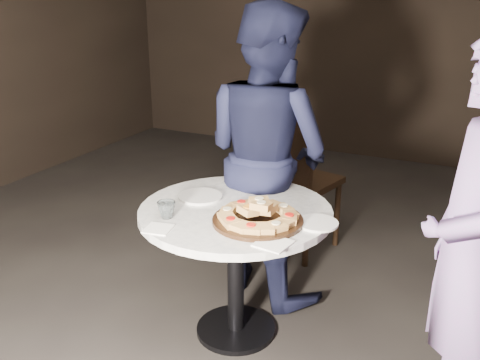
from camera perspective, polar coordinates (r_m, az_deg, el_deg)
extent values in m
plane|color=black|center=(2.81, 0.80, -17.54)|extent=(7.00, 7.00, 0.00)
cylinder|color=black|center=(2.92, -0.45, -15.60)|extent=(0.52, 0.52, 0.03)
cylinder|color=black|center=(2.74, -0.47, -9.84)|extent=(0.11, 0.11, 0.65)
cylinder|color=silver|center=(2.59, -0.49, -3.43)|extent=(1.19, 1.19, 0.04)
cylinder|color=black|center=(2.43, 1.91, -4.34)|extent=(0.45, 0.45, 0.02)
cube|color=#BA8748|center=(2.40, 5.26, -4.11)|extent=(0.09, 0.11, 0.04)
cylinder|color=red|center=(2.39, 5.27, -3.71)|extent=(0.05, 0.05, 0.01)
cube|color=#BA8748|center=(2.45, 5.20, -3.58)|extent=(0.11, 0.11, 0.04)
cube|color=#BA8748|center=(2.50, 4.66, -3.10)|extent=(0.11, 0.11, 0.04)
cylinder|color=beige|center=(2.49, 4.67, -2.71)|extent=(0.06, 0.06, 0.01)
cube|color=#BA8748|center=(2.53, 3.74, -2.74)|extent=(0.11, 0.09, 0.04)
cube|color=#BA8748|center=(2.55, 2.57, -2.54)|extent=(0.10, 0.08, 0.04)
cylinder|color=red|center=(2.54, 2.58, -2.16)|extent=(0.05, 0.05, 0.01)
cube|color=#BA8748|center=(2.55, 1.32, -2.53)|extent=(0.11, 0.11, 0.04)
cube|color=#BA8748|center=(2.53, 0.14, -2.69)|extent=(0.11, 0.11, 0.04)
cylinder|color=red|center=(2.53, 0.14, -2.31)|extent=(0.06, 0.06, 0.01)
cube|color=#BA8748|center=(2.50, -0.80, -3.02)|extent=(0.07, 0.09, 0.04)
cube|color=#BA8748|center=(2.45, -1.36, -3.49)|extent=(0.09, 0.10, 0.04)
cylinder|color=beige|center=(2.45, -1.36, -3.09)|extent=(0.05, 0.05, 0.01)
cube|color=#BA8748|center=(2.40, -1.45, -4.01)|extent=(0.11, 0.11, 0.04)
cube|color=#BA8748|center=(2.35, -1.01, -4.53)|extent=(0.11, 0.11, 0.04)
cylinder|color=red|center=(2.35, -1.01, -4.12)|extent=(0.06, 0.06, 0.01)
cube|color=#BA8748|center=(2.32, -0.09, -4.95)|extent=(0.10, 0.08, 0.04)
cube|color=#BA8748|center=(2.30, 1.18, -5.20)|extent=(0.10, 0.09, 0.04)
cylinder|color=red|center=(2.29, 1.18, -4.78)|extent=(0.05, 0.05, 0.01)
cube|color=#BA8748|center=(2.29, 2.58, -5.22)|extent=(0.11, 0.10, 0.04)
cube|color=#BA8748|center=(2.32, 3.85, -5.01)|extent=(0.11, 0.11, 0.04)
cylinder|color=beige|center=(2.31, 3.86, -4.60)|extent=(0.06, 0.06, 0.01)
cube|color=#BA8748|center=(2.35, 4.80, -4.62)|extent=(0.09, 0.10, 0.04)
cube|color=#BA8748|center=(2.42, 2.99, -3.13)|extent=(0.07, 0.09, 0.04)
cylinder|color=#2D6B1E|center=(2.41, 3.00, -2.73)|extent=(0.04, 0.04, 0.01)
cube|color=#BA8748|center=(2.45, 1.71, -2.78)|extent=(0.10, 0.08, 0.03)
cylinder|color=beige|center=(2.45, 1.72, -2.38)|extent=(0.05, 0.05, 0.01)
cube|color=#BA8748|center=(2.40, 0.84, -3.27)|extent=(0.11, 0.10, 0.04)
cylinder|color=orange|center=(2.40, 0.84, -2.87)|extent=(0.06, 0.06, 0.01)
cube|color=#BA8748|center=(2.38, 2.29, -2.81)|extent=(0.09, 0.07, 0.04)
cylinder|color=beige|center=(2.37, 2.29, -2.39)|extent=(0.04, 0.04, 0.01)
cube|color=#BA8748|center=(2.42, 2.07, -2.38)|extent=(0.11, 0.10, 0.04)
cylinder|color=beige|center=(2.41, 2.08, -1.98)|extent=(0.06, 0.06, 0.01)
cylinder|color=white|center=(2.72, -4.25, -1.76)|extent=(0.24, 0.24, 0.01)
cylinder|color=white|center=(2.44, 8.25, -4.56)|extent=(0.21, 0.21, 0.01)
imported|color=silver|center=(2.49, -7.84, -3.17)|extent=(0.10, 0.10, 0.08)
cube|color=white|center=(2.39, -8.71, -5.16)|extent=(0.14, 0.14, 0.01)
cube|color=white|center=(2.24, 3.56, -6.77)|extent=(0.15, 0.15, 0.01)
cube|color=black|center=(3.60, 6.32, -0.11)|extent=(0.55, 0.55, 0.04)
cube|color=black|center=(3.34, 4.33, 2.77)|extent=(0.45, 0.15, 0.49)
cylinder|color=black|center=(3.75, 10.31, -3.47)|extent=(0.05, 0.05, 0.49)
cylinder|color=black|center=(3.93, 5.39, -2.07)|extent=(0.05, 0.05, 0.49)
cylinder|color=black|center=(3.44, 7.09, -5.49)|extent=(0.05, 0.05, 0.49)
cylinder|color=black|center=(3.64, 1.92, -3.86)|extent=(0.05, 0.05, 0.49)
imported|color=black|center=(3.00, 2.93, 2.77)|extent=(0.98, 0.88, 1.66)
imported|color=slate|center=(2.13, 23.59, -7.17)|extent=(0.52, 0.66, 1.60)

